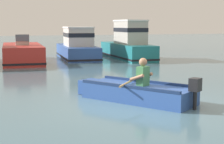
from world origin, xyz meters
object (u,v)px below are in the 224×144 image
at_px(rowboat_with_person, 136,92).
at_px(moored_boat_red, 22,54).
at_px(moored_boat_teal, 128,45).
at_px(moored_boat_blue, 77,47).

bearing_deg(rowboat_with_person, moored_boat_red, 99.09).
xyz_separation_m(rowboat_with_person, moored_boat_teal, (4.46, 11.37, 0.61)).
bearing_deg(rowboat_with_person, moored_boat_blue, 82.84).
bearing_deg(moored_boat_blue, moored_boat_red, -162.92).
xyz_separation_m(rowboat_with_person, moored_boat_blue, (1.57, 12.50, 0.46)).
relative_size(rowboat_with_person, moored_boat_red, 0.58).
xyz_separation_m(moored_boat_red, moored_boat_blue, (3.40, 1.05, 0.25)).
height_order(rowboat_with_person, moored_boat_teal, moored_boat_teal).
xyz_separation_m(rowboat_with_person, moored_boat_red, (-1.83, 11.46, 0.21)).
relative_size(moored_boat_blue, moored_boat_teal, 0.98).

